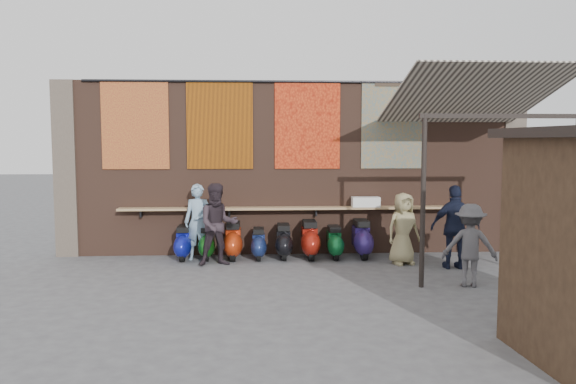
# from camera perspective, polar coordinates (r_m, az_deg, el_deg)

# --- Properties ---
(ground) EXTENTS (70.00, 70.00, 0.00)m
(ground) POSITION_cam_1_polar(r_m,az_deg,el_deg) (10.77, 1.53, -8.97)
(ground) COLOR #474749
(ground) RESTS_ON ground
(brick_wall) EXTENTS (10.00, 0.40, 4.00)m
(brick_wall) POSITION_cam_1_polar(r_m,az_deg,el_deg) (13.15, 0.58, 2.43)
(brick_wall) COLOR brown
(brick_wall) RESTS_ON ground
(pier_left) EXTENTS (0.50, 0.50, 4.00)m
(pier_left) POSITION_cam_1_polar(r_m,az_deg,el_deg) (13.82, -21.48, 2.21)
(pier_left) COLOR #4C4238
(pier_left) RESTS_ON ground
(pier_right) EXTENTS (0.50, 0.50, 4.00)m
(pier_right) POSITION_cam_1_polar(r_m,az_deg,el_deg) (14.46, 21.63, 2.32)
(pier_right) COLOR #4C4238
(pier_right) RESTS_ON ground
(eating_counter) EXTENTS (8.00, 0.32, 0.05)m
(eating_counter) POSITION_cam_1_polar(r_m,az_deg,el_deg) (12.86, 0.69, -1.66)
(eating_counter) COLOR #9E7A51
(eating_counter) RESTS_ON brick_wall
(shelf_box) EXTENTS (0.63, 0.28, 0.23)m
(shelf_box) POSITION_cam_1_polar(r_m,az_deg,el_deg) (13.03, 7.90, -1.00)
(shelf_box) COLOR white
(shelf_box) RESTS_ON eating_counter
(tapestry_redgold) EXTENTS (1.50, 0.02, 2.00)m
(tapestry_redgold) POSITION_cam_1_polar(r_m,az_deg,el_deg) (13.18, -15.27, 6.60)
(tapestry_redgold) COLOR maroon
(tapestry_redgold) RESTS_ON brick_wall
(tapestry_sun) EXTENTS (1.50, 0.02, 2.00)m
(tapestry_sun) POSITION_cam_1_polar(r_m,az_deg,el_deg) (12.92, -6.94, 6.78)
(tapestry_sun) COLOR #D1630C
(tapestry_sun) RESTS_ON brick_wall
(tapestry_orange) EXTENTS (1.50, 0.02, 2.00)m
(tapestry_orange) POSITION_cam_1_polar(r_m,az_deg,el_deg) (12.95, 1.99, 6.81)
(tapestry_orange) COLOR #DA461B
(tapestry_orange) RESTS_ON brick_wall
(tapestry_multi) EXTENTS (1.50, 0.02, 2.00)m
(tapestry_multi) POSITION_cam_1_polar(r_m,az_deg,el_deg) (13.28, 10.67, 6.69)
(tapestry_multi) COLOR #236283
(tapestry_multi) RESTS_ON brick_wall
(hang_rail) EXTENTS (9.50, 0.06, 0.06)m
(hang_rail) POSITION_cam_1_polar(r_m,az_deg,el_deg) (12.98, 0.66, 11.15)
(hang_rail) COLOR black
(hang_rail) RESTS_ON brick_wall
(scooter_stool_0) EXTENTS (0.35, 0.79, 0.75)m
(scooter_stool_0) POSITION_cam_1_polar(r_m,az_deg,el_deg) (12.74, -10.57, -5.12)
(scooter_stool_0) COLOR #0E148D
(scooter_stool_0) RESTS_ON ground
(scooter_stool_1) EXTENTS (0.34, 0.76, 0.72)m
(scooter_stool_1) POSITION_cam_1_polar(r_m,az_deg,el_deg) (12.70, -8.20, -5.16)
(scooter_stool_1) COLOR #0E4810
(scooter_stool_1) RESTS_ON ground
(scooter_stool_2) EXTENTS (0.39, 0.86, 0.82)m
(scooter_stool_2) POSITION_cam_1_polar(r_m,az_deg,el_deg) (12.63, -5.58, -4.97)
(scooter_stool_2) COLOR #B12D0D
(scooter_stool_2) RESTS_ON ground
(scooter_stool_3) EXTENTS (0.33, 0.73, 0.69)m
(scooter_stool_3) POSITION_cam_1_polar(r_m,az_deg,el_deg) (12.60, -3.01, -5.28)
(scooter_stool_3) COLOR navy
(scooter_stool_3) RESTS_ON ground
(scooter_stool_4) EXTENTS (0.36, 0.81, 0.77)m
(scooter_stool_4) POSITION_cam_1_polar(r_m,az_deg,el_deg) (12.64, -0.46, -5.06)
(scooter_stool_4) COLOR black
(scooter_stool_4) RESTS_ON ground
(scooter_stool_5) EXTENTS (0.40, 0.89, 0.84)m
(scooter_stool_5) POSITION_cam_1_polar(r_m,az_deg,el_deg) (12.66, 2.23, -4.87)
(scooter_stool_5) COLOR maroon
(scooter_stool_5) RESTS_ON ground
(scooter_stool_6) EXTENTS (0.34, 0.76, 0.72)m
(scooter_stool_6) POSITION_cam_1_polar(r_m,az_deg,el_deg) (12.70, 4.74, -5.13)
(scooter_stool_6) COLOR #0D5C29
(scooter_stool_6) RESTS_ON ground
(scooter_stool_7) EXTENTS (0.40, 0.90, 0.85)m
(scooter_stool_7) POSITION_cam_1_polar(r_m,az_deg,el_deg) (12.83, 7.51, -4.77)
(scooter_stool_7) COLOR navy
(scooter_stool_7) RESTS_ON ground
(diner_left) EXTENTS (0.65, 0.45, 1.69)m
(diner_left) POSITION_cam_1_polar(r_m,az_deg,el_deg) (12.61, -9.12, -3.03)
(diner_left) COLOR #7E9FB8
(diner_left) RESTS_ON ground
(diner_right) EXTENTS (0.97, 0.83, 1.75)m
(diner_right) POSITION_cam_1_polar(r_m,az_deg,el_deg) (11.97, -7.13, -3.30)
(diner_right) COLOR #2D2329
(diner_right) RESTS_ON ground
(shopper_navy) EXTENTS (1.03, 0.45, 1.74)m
(shopper_navy) POSITION_cam_1_polar(r_m,az_deg,el_deg) (12.09, 16.63, -3.43)
(shopper_navy) COLOR black
(shopper_navy) RESTS_ON ground
(shopper_grey) EXTENTS (1.09, 0.81, 1.51)m
(shopper_grey) POSITION_cam_1_polar(r_m,az_deg,el_deg) (10.73, 18.00, -5.17)
(shopper_grey) COLOR #4F4D52
(shopper_grey) RESTS_ON ground
(shopper_tan) EXTENTS (0.86, 0.69, 1.54)m
(shopper_tan) POSITION_cam_1_polar(r_m,az_deg,el_deg) (12.26, 11.62, -3.66)
(shopper_tan) COLOR #988C60
(shopper_tan) RESTS_ON ground
(awning_canvas) EXTENTS (3.20, 3.28, 0.97)m
(awning_canvas) POSITION_cam_1_polar(r_m,az_deg,el_deg) (12.16, 18.11, 9.26)
(awning_canvas) COLOR beige
(awning_canvas) RESTS_ON brick_wall
(awning_ledger) EXTENTS (3.30, 0.08, 0.12)m
(awning_ledger) POSITION_cam_1_polar(r_m,az_deg,el_deg) (13.68, 15.70, 10.52)
(awning_ledger) COLOR #33261C
(awning_ledger) RESTS_ON brick_wall
(awning_header) EXTENTS (3.00, 0.08, 0.08)m
(awning_header) POSITION_cam_1_polar(r_m,az_deg,el_deg) (10.75, 20.95, 7.22)
(awning_header) COLOR black
(awning_header) RESTS_ON awning_post_left
(awning_post_left) EXTENTS (0.09, 0.09, 3.10)m
(awning_post_left) POSITION_cam_1_polar(r_m,az_deg,el_deg) (10.31, 13.55, -1.00)
(awning_post_left) COLOR black
(awning_post_left) RESTS_ON ground
(awning_post_right) EXTENTS (0.09, 0.09, 3.10)m
(awning_post_right) POSITION_cam_1_polar(r_m,az_deg,el_deg) (11.43, 27.12, -0.83)
(awning_post_right) COLOR black
(awning_post_right) RESTS_ON ground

